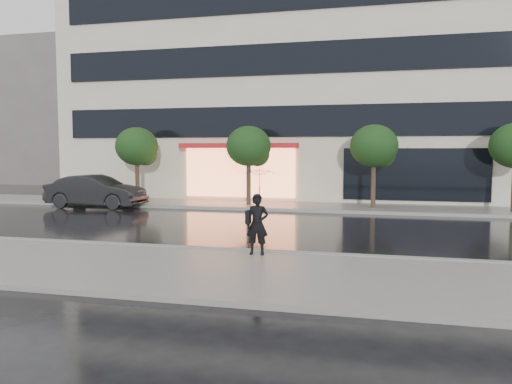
% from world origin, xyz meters
% --- Properties ---
extents(ground, '(120.00, 120.00, 0.00)m').
position_xyz_m(ground, '(0.00, 0.00, 0.00)').
color(ground, black).
rests_on(ground, ground).
extents(sidewalk_near, '(60.00, 4.50, 0.12)m').
position_xyz_m(sidewalk_near, '(0.00, -3.25, 0.06)').
color(sidewalk_near, slate).
rests_on(sidewalk_near, ground).
extents(sidewalk_far, '(60.00, 3.50, 0.12)m').
position_xyz_m(sidewalk_far, '(0.00, 10.25, 0.06)').
color(sidewalk_far, slate).
rests_on(sidewalk_far, ground).
extents(curb_near, '(60.00, 0.25, 0.14)m').
position_xyz_m(curb_near, '(0.00, -1.00, 0.07)').
color(curb_near, gray).
rests_on(curb_near, ground).
extents(curb_far, '(60.00, 0.25, 0.14)m').
position_xyz_m(curb_far, '(0.00, 8.50, 0.07)').
color(curb_far, gray).
rests_on(curb_far, ground).
extents(office_building, '(30.00, 12.76, 18.00)m').
position_xyz_m(office_building, '(-0.00, 17.97, 9.00)').
color(office_building, beige).
rests_on(office_building, ground).
extents(bg_building_left, '(14.00, 10.00, 12.00)m').
position_xyz_m(bg_building_left, '(-28.00, 26.00, 6.00)').
color(bg_building_left, '#59544F').
rests_on(bg_building_left, ground).
extents(tree_far_west, '(2.20, 2.20, 3.99)m').
position_xyz_m(tree_far_west, '(-8.94, 10.03, 2.92)').
color(tree_far_west, '#33261C').
rests_on(tree_far_west, ground).
extents(tree_mid_west, '(2.20, 2.20, 3.99)m').
position_xyz_m(tree_mid_west, '(-2.94, 10.03, 2.92)').
color(tree_mid_west, '#33261C').
rests_on(tree_mid_west, ground).
extents(tree_mid_east, '(2.20, 2.20, 3.99)m').
position_xyz_m(tree_mid_east, '(3.06, 10.03, 2.92)').
color(tree_mid_east, '#33261C').
rests_on(tree_mid_east, ground).
extents(parked_car, '(4.87, 1.78, 1.59)m').
position_xyz_m(parked_car, '(-10.15, 7.89, 0.80)').
color(parked_car, black).
rests_on(parked_car, ground).
extents(pedestrian_with_umbrella, '(0.93, 0.94, 2.23)m').
position_xyz_m(pedestrian_with_umbrella, '(0.24, -1.50, 1.58)').
color(pedestrian_with_umbrella, black).
rests_on(pedestrian_with_umbrella, sidewalk_near).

